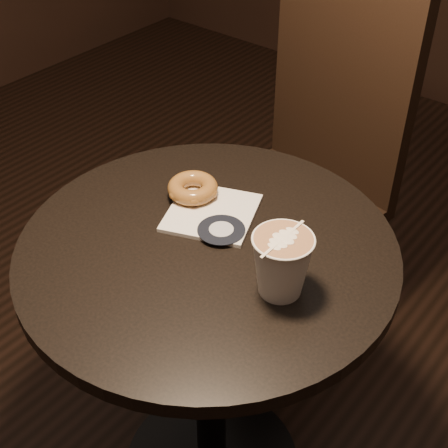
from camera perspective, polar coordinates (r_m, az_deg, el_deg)
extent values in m
cylinder|color=black|center=(1.15, -1.53, -2.38)|extent=(0.70, 0.70, 0.03)
cylinder|color=black|center=(1.42, -1.27, -13.60)|extent=(0.07, 0.07, 0.70)
cube|color=black|center=(1.68, 5.47, 1.45)|extent=(0.48, 0.48, 0.04)
cube|color=black|center=(1.65, 10.76, 12.60)|extent=(0.42, 0.11, 0.57)
cylinder|color=black|center=(1.84, -2.89, -4.19)|extent=(0.04, 0.04, 0.47)
cylinder|color=black|center=(1.66, 5.18, -10.43)|extent=(0.04, 0.04, 0.47)
cylinder|color=black|center=(2.03, 4.90, 0.44)|extent=(0.04, 0.04, 0.47)
cylinder|color=black|center=(1.87, 12.84, -4.63)|extent=(0.04, 0.04, 0.47)
cube|color=white|center=(1.20, -1.14, 1.04)|extent=(0.21, 0.21, 0.01)
torus|color=brown|center=(1.24, -2.88, 3.32)|extent=(0.10, 0.10, 0.03)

